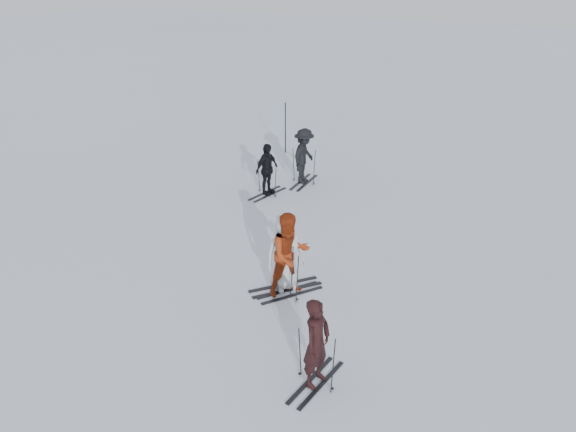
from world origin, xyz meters
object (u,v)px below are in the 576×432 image
Objects in this scene: skier_red at (290,256)px; piste_marker at (285,128)px; skier_near_dark at (317,344)px; skier_grey at (285,253)px; skier_uphill_left at (267,170)px; skier_uphill_far at (304,157)px.

piste_marker is (-4.90, 9.06, 0.00)m from skier_red.
skier_red is 1.00× the size of piste_marker.
skier_near_dark is 3.30m from skier_grey.
piste_marker is at bearing 31.36° from skier_uphill_left.
skier_red is (-1.81, 2.45, 0.13)m from skier_near_dark.
skier_uphill_left is at bearing 69.53° from skier_red.
skier_grey is at bearing -160.18° from skier_uphill_far.
skier_uphill_far is at bearing 62.69° from skier_grey.
piste_marker reaches higher than skier_uphill_far.
skier_grey is 6.79m from skier_uphill_far.
skier_grey reaches higher than skier_uphill_left.
skier_uphill_far is at bearing -10.84° from skier_uphill_left.
skier_uphill_left is 4.37m from piste_marker.
skier_uphill_far reaches higher than skier_near_dark.
skier_near_dark is at bearing -155.25° from skier_uphill_far.
skier_uphill_left is (-3.41, 4.95, -0.15)m from skier_red.
skier_uphill_left is (-5.22, 7.41, -0.03)m from skier_near_dark.
skier_near_dark is 0.92× the size of skier_uphill_far.
skier_uphill_far is (-2.60, 6.27, 0.01)m from skier_grey.
skier_near_dark reaches higher than skier_uphill_left.
skier_red reaches higher than skier_near_dark.
skier_uphill_far is at bearing 58.55° from skier_red.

